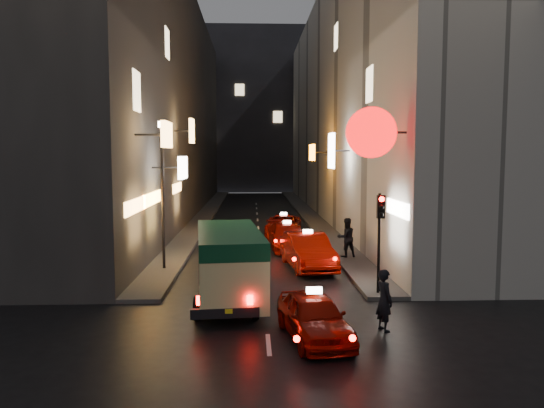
{
  "coord_description": "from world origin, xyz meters",
  "views": [
    {
      "loc": [
        -0.42,
        -9.51,
        4.96
      ],
      "look_at": [
        0.43,
        13.0,
        2.89
      ],
      "focal_mm": 35.0,
      "sensor_mm": 36.0,
      "label": 1
    }
  ],
  "objects": [
    {
      "name": "taxi_near",
      "position": [
        1.24,
        4.39,
        0.73
      ],
      "size": [
        2.64,
        4.85,
        1.63
      ],
      "color": "#7B0A01",
      "rests_on": "ground"
    },
    {
      "name": "building_far",
      "position": [
        0.0,
        66.0,
        11.0
      ],
      "size": [
        30.0,
        10.0,
        22.0
      ],
      "primitive_type": "cube",
      "color": "#323237",
      "rests_on": "ground"
    },
    {
      "name": "pedestrian_sidewalk",
      "position": [
        4.04,
        15.18,
        1.2
      ],
      "size": [
        0.88,
        0.66,
        2.1
      ],
      "primitive_type": "imported",
      "rotation": [
        0.0,
        0.0,
        3.36
      ],
      "color": "black",
      "rests_on": "sidewalk_right"
    },
    {
      "name": "taxi_third",
      "position": [
        1.42,
        18.16,
        0.8
      ],
      "size": [
        2.56,
        5.19,
        1.76
      ],
      "color": "#7B0A01",
      "rests_on": "ground"
    },
    {
      "name": "minibus",
      "position": [
        -1.2,
        8.03,
        1.56
      ],
      "size": [
        2.59,
        5.94,
        2.48
      ],
      "color": "#CFCB81",
      "rests_on": "ground"
    },
    {
      "name": "sidewalk_left",
      "position": [
        -4.25,
        34.0,
        0.07
      ],
      "size": [
        1.5,
        52.0,
        0.15
      ],
      "primitive_type": "cube",
      "color": "#413E3C",
      "rests_on": "ground"
    },
    {
      "name": "taxi_far",
      "position": [
        1.52,
        22.96,
        0.74
      ],
      "size": [
        2.4,
        4.85,
        1.66
      ],
      "color": "#7B0A01",
      "rests_on": "ground"
    },
    {
      "name": "taxi_second",
      "position": [
        2.01,
        13.36,
        0.91
      ],
      "size": [
        3.07,
        5.95,
        1.98
      ],
      "color": "#7B0A01",
      "rests_on": "ground"
    },
    {
      "name": "pedestrian_crossing",
      "position": [
        3.3,
        5.0,
        1.0
      ],
      "size": [
        0.63,
        0.77,
        2.0
      ],
      "primitive_type": "imported",
      "rotation": [
        0.0,
        0.0,
        1.93
      ],
      "color": "black",
      "rests_on": "ground"
    },
    {
      "name": "traffic_light",
      "position": [
        4.0,
        8.47,
        2.69
      ],
      "size": [
        0.26,
        0.43,
        3.5
      ],
      "color": "black",
      "rests_on": "sidewalk_right"
    },
    {
      "name": "building_right",
      "position": [
        8.0,
        33.99,
        9.0
      ],
      "size": [
        8.13,
        52.0,
        18.0
      ],
      "color": "#A7A399",
      "rests_on": "ground"
    },
    {
      "name": "lamp_post",
      "position": [
        -4.2,
        13.0,
        3.72
      ],
      "size": [
        0.28,
        0.28,
        6.22
      ],
      "color": "black",
      "rests_on": "sidewalk_left"
    },
    {
      "name": "sidewalk_right",
      "position": [
        4.25,
        34.0,
        0.07
      ],
      "size": [
        1.5,
        52.0,
        0.15
      ],
      "primitive_type": "cube",
      "color": "#413E3C",
      "rests_on": "ground"
    },
    {
      "name": "building_left",
      "position": [
        -8.0,
        33.99,
        9.0
      ],
      "size": [
        7.5,
        52.0,
        18.0
      ],
      "color": "#3A3735",
      "rests_on": "ground"
    }
  ]
}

